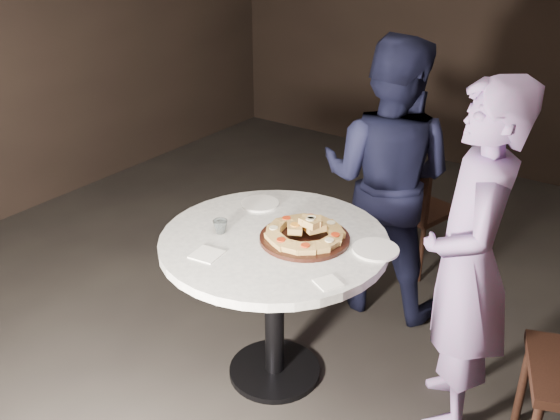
% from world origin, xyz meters
% --- Properties ---
extents(floor, '(7.00, 7.00, 0.00)m').
position_xyz_m(floor, '(0.00, 0.00, 0.00)').
color(floor, black).
rests_on(floor, ground).
extents(table, '(1.32, 1.32, 0.85)m').
position_xyz_m(table, '(-0.10, -0.05, 0.69)').
color(table, black).
rests_on(table, ground).
extents(serving_board, '(0.53, 0.53, 0.02)m').
position_xyz_m(serving_board, '(0.03, 0.02, 0.86)').
color(serving_board, black).
rests_on(serving_board, table).
extents(focaccia_pile, '(0.39, 0.39, 0.10)m').
position_xyz_m(focaccia_pile, '(0.03, 0.02, 0.89)').
color(focaccia_pile, '#B48845').
rests_on(focaccia_pile, serving_board).
extents(plate_left, '(0.26, 0.26, 0.01)m').
position_xyz_m(plate_left, '(-0.38, 0.21, 0.85)').
color(plate_left, white).
rests_on(plate_left, table).
extents(plate_right, '(0.29, 0.29, 0.01)m').
position_xyz_m(plate_right, '(0.36, 0.13, 0.85)').
color(plate_right, white).
rests_on(plate_right, table).
extents(water_glass, '(0.08, 0.08, 0.07)m').
position_xyz_m(water_glass, '(-0.35, -0.16, 0.88)').
color(water_glass, silver).
rests_on(water_glass, table).
extents(napkin_near, '(0.15, 0.15, 0.01)m').
position_xyz_m(napkin_near, '(-0.26, -0.37, 0.85)').
color(napkin_near, white).
rests_on(napkin_near, table).
extents(napkin_far, '(0.14, 0.14, 0.01)m').
position_xyz_m(napkin_far, '(0.33, -0.24, 0.85)').
color(napkin_far, white).
rests_on(napkin_far, table).
extents(chair_far, '(0.48, 0.50, 0.85)m').
position_xyz_m(chair_far, '(-0.00, 1.40, 0.49)').
color(chair_far, black).
rests_on(chair_far, ground).
extents(diner_navy, '(0.91, 0.76, 1.70)m').
position_xyz_m(diner_navy, '(0.02, 0.92, 0.85)').
color(diner_navy, black).
rests_on(diner_navy, ground).
extents(diner_teal, '(0.63, 0.74, 1.72)m').
position_xyz_m(diner_teal, '(0.77, 0.24, 0.86)').
color(diner_teal, '#866EAB').
rests_on(diner_teal, ground).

